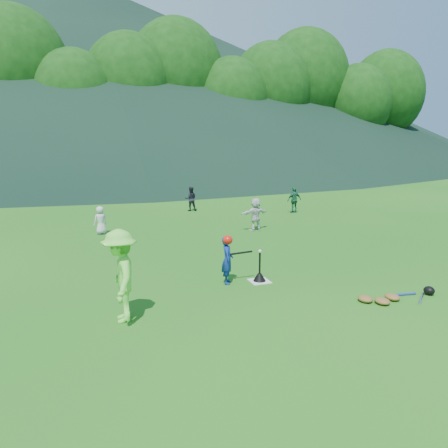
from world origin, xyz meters
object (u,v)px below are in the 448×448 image
batter_child (227,260)px  home_plate (259,281)px  fielder_c (294,200)px  batting_tee (260,276)px  fielder_d (255,214)px  equipment_pile (393,297)px  fielder_a (101,220)px  fielder_b (191,199)px  adult_coach (120,276)px

batter_child → home_plate: bearing=-82.7°
fielder_c → batting_tee: size_ratio=1.68×
fielder_c → fielder_d: size_ratio=0.97×
equipment_pile → fielder_a: bearing=122.0°
home_plate → equipment_pile: bearing=-43.1°
fielder_b → batting_tee: (-1.06, -10.04, -0.42)m
fielder_b → fielder_c: 4.64m
home_plate → fielder_d: 5.72m
fielder_b → fielder_c: bearing=165.5°
fielder_b → equipment_pile: size_ratio=0.61×
batting_tee → home_plate: bearing=0.0°
fielder_b → equipment_pile: fielder_b is taller
batter_child → fielder_d: 5.90m
fielder_b → fielder_a: bearing=52.2°
home_plate → fielder_b: size_ratio=0.41×
fielder_c → batting_tee: 9.56m
fielder_a → fielder_c: 8.51m
fielder_b → batting_tee: fielder_b is taller
adult_coach → fielder_c: bearing=140.9°
adult_coach → fielder_a: (0.15, 7.61, -0.37)m
fielder_b → equipment_pile: (1.08, -12.04, -0.48)m
adult_coach → batting_tee: size_ratio=2.53×
adult_coach → fielder_c: 12.50m
adult_coach → fielder_b: (4.35, 11.19, -0.31)m
equipment_pile → fielder_b: bearing=95.1°
batter_child → batting_tee: size_ratio=1.64×
home_plate → fielder_d: fielder_d is taller
adult_coach → home_plate: bearing=113.2°
fielder_b → fielder_d: (1.11, -4.77, 0.04)m
fielder_d → batter_child: bearing=49.5°
fielder_c → adult_coach: bearing=43.7°
adult_coach → batting_tee: (3.29, 1.16, -0.73)m
fielder_b → batter_child: bearing=91.3°
adult_coach → equipment_pile: 5.55m
batting_tee → equipment_pile: 2.93m
fielder_b → fielder_d: fielder_d is taller
batter_child → fielder_b: (1.81, 9.89, -0.01)m
batter_child → fielder_c: 9.86m
home_plate → fielder_c: 9.57m
fielder_d → fielder_c: bearing=-149.0°
home_plate → equipment_pile: size_ratio=0.25×
fielder_a → fielder_d: 5.45m
batting_tee → fielder_d: bearing=67.5°
fielder_d → equipment_pile: size_ratio=0.65×
batter_child → fielder_b: batter_child is taller
batter_child → equipment_pile: size_ratio=0.62×
fielder_c → fielder_a: bearing=7.1°
fielder_a → batting_tee: fielder_a is taller
batter_child → fielder_d: fielder_d is taller
batting_tee → equipment_pile: size_ratio=0.38×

